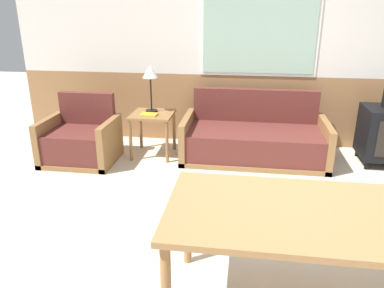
{
  "coord_description": "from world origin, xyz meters",
  "views": [
    {
      "loc": [
        -0.31,
        -2.63,
        1.87
      ],
      "look_at": [
        -0.84,
        0.99,
        0.53
      ],
      "focal_mm": 35.0,
      "sensor_mm": 36.0,
      "label": 1
    }
  ],
  "objects_px": {
    "armchair": "(81,142)",
    "side_table": "(153,121)",
    "couch": "(254,140)",
    "dining_table": "(343,223)",
    "table_lamp": "(150,75)"
  },
  "relations": [
    {
      "from": "table_lamp",
      "to": "dining_table",
      "type": "bearing_deg",
      "value": -55.3
    },
    {
      "from": "dining_table",
      "to": "table_lamp",
      "type": "bearing_deg",
      "value": 124.7
    },
    {
      "from": "couch",
      "to": "armchair",
      "type": "xyz_separation_m",
      "value": [
        -2.18,
        -0.41,
        0.01
      ]
    },
    {
      "from": "couch",
      "to": "dining_table",
      "type": "bearing_deg",
      "value": -79.72
    },
    {
      "from": "couch",
      "to": "side_table",
      "type": "bearing_deg",
      "value": -177.0
    },
    {
      "from": "table_lamp",
      "to": "dining_table",
      "type": "relative_size",
      "value": 0.29
    },
    {
      "from": "side_table",
      "to": "dining_table",
      "type": "distance_m",
      "value": 3.12
    },
    {
      "from": "armchair",
      "to": "table_lamp",
      "type": "xyz_separation_m",
      "value": [
        0.83,
        0.43,
        0.8
      ]
    },
    {
      "from": "armchair",
      "to": "dining_table",
      "type": "distance_m",
      "value": 3.48
    },
    {
      "from": "armchair",
      "to": "couch",
      "type": "bearing_deg",
      "value": 7.21
    },
    {
      "from": "side_table",
      "to": "couch",
      "type": "bearing_deg",
      "value": 3.0
    },
    {
      "from": "armchair",
      "to": "table_lamp",
      "type": "distance_m",
      "value": 1.23
    },
    {
      "from": "armchair",
      "to": "side_table",
      "type": "bearing_deg",
      "value": 18.09
    },
    {
      "from": "armchair",
      "to": "side_table",
      "type": "xyz_separation_m",
      "value": [
        0.86,
        0.34,
        0.22
      ]
    },
    {
      "from": "dining_table",
      "to": "couch",
      "type": "bearing_deg",
      "value": 100.28
    }
  ]
}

